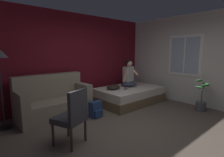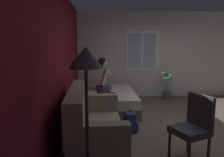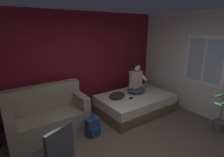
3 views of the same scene
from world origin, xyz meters
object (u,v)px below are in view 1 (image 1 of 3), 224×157
at_px(side_chair, 72,115).
at_px(person_seated, 129,75).
at_px(bed, 129,95).
at_px(potted_plant, 201,100).
at_px(couch, 53,101).
at_px(backpack, 96,109).
at_px(cell_phone, 126,89).
at_px(throw_pillow, 113,87).

relative_size(side_chair, person_seated, 1.12).
bearing_deg(bed, potted_plant, -63.67).
height_order(side_chair, person_seated, person_seated).
relative_size(person_seated, potted_plant, 1.03).
xyz_separation_m(couch, person_seated, (2.44, -0.24, 0.44)).
xyz_separation_m(backpack, cell_phone, (1.29, 0.24, 0.29)).
bearing_deg(bed, person_seated, 44.97).
bearing_deg(side_chair, person_seated, 24.89).
distance_m(couch, throw_pillow, 1.79).
bearing_deg(couch, person_seated, -5.51).
height_order(couch, backpack, couch).
distance_m(couch, side_chair, 1.54).
bearing_deg(throw_pillow, side_chair, -148.60).
bearing_deg(cell_phone, couch, 54.52).
height_order(bed, throw_pillow, throw_pillow).
distance_m(side_chair, cell_phone, 2.56).
bearing_deg(person_seated, cell_phone, -147.23).
bearing_deg(cell_phone, person_seated, -79.40).
xyz_separation_m(backpack, throw_pillow, (1.00, 0.47, 0.36)).
relative_size(side_chair, backpack, 2.14).
relative_size(side_chair, potted_plant, 1.15).
bearing_deg(bed, backpack, -167.56).
height_order(backpack, potted_plant, potted_plant).
xyz_separation_m(couch, cell_phone, (2.05, -0.49, 0.09)).
bearing_deg(side_chair, cell_phone, 23.47).
xyz_separation_m(person_seated, throw_pillow, (-0.68, -0.01, -0.29)).
relative_size(bed, couch, 1.20).
distance_m(bed, backpack, 1.57).
height_order(bed, person_seated, person_seated).
bearing_deg(cell_phone, side_chair, 91.30).
relative_size(bed, side_chair, 2.10).
xyz_separation_m(side_chair, potted_plant, (3.50, -0.72, -0.23)).
height_order(backpack, throw_pillow, throw_pillow).
xyz_separation_m(throw_pillow, potted_plant, (1.44, -1.98, -0.25)).
distance_m(throw_pillow, cell_phone, 0.38).
distance_m(person_seated, backpack, 1.87).
bearing_deg(throw_pillow, potted_plant, -53.88).
xyz_separation_m(bed, couch, (-2.29, 0.38, 0.16)).
bearing_deg(throw_pillow, person_seated, 1.13).
distance_m(couch, potted_plant, 3.90).
distance_m(throw_pillow, potted_plant, 2.46).
xyz_separation_m(person_seated, cell_phone, (-0.39, -0.25, -0.35)).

